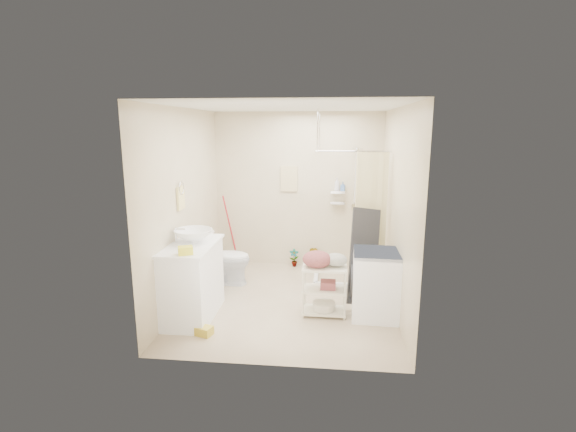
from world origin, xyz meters
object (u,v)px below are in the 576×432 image
vanity (191,281)px  washing_machine (376,284)px  laundry_rack (324,286)px  toilet (224,258)px

vanity → washing_machine: 2.31m
washing_machine → laundry_rack: 0.65m
toilet → washing_machine: size_ratio=0.94×
laundry_rack → toilet: bearing=148.8°
toilet → laundry_rack: 1.80m
toilet → laundry_rack: size_ratio=1.04×
laundry_rack → washing_machine: bearing=3.1°
toilet → laundry_rack: bearing=-119.9°
vanity → laundry_rack: bearing=7.3°
washing_machine → laundry_rack: size_ratio=1.11×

